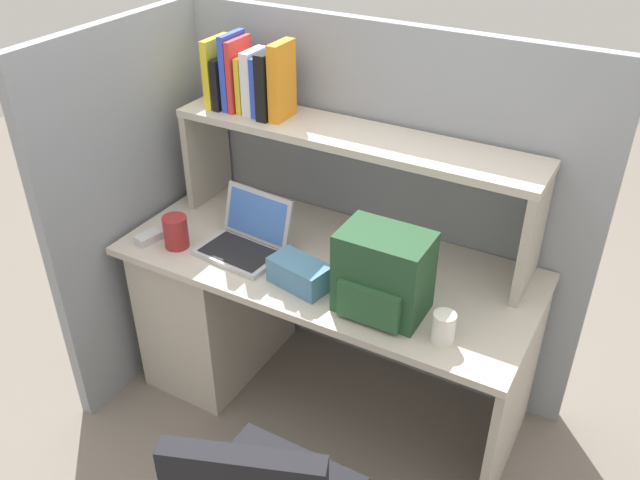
# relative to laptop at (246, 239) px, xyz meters

# --- Properties ---
(ground_plane) EXTENTS (8.00, 8.00, 0.00)m
(ground_plane) POSITION_rel_laptop_xyz_m (0.31, 0.09, -0.78)
(ground_plane) COLOR slate
(desk) EXTENTS (1.60, 0.70, 0.73)m
(desk) POSITION_rel_laptop_xyz_m (-0.08, 0.09, -0.38)
(desk) COLOR beige
(desk) RESTS_ON ground_plane
(cubicle_partition_rear) EXTENTS (1.84, 0.05, 1.55)m
(cubicle_partition_rear) POSITION_rel_laptop_xyz_m (0.31, 0.47, -0.01)
(cubicle_partition_rear) COLOR gray
(cubicle_partition_rear) RESTS_ON ground_plane
(cubicle_partition_left) EXTENTS (0.05, 1.06, 1.55)m
(cubicle_partition_left) POSITION_rel_laptop_xyz_m (-0.54, 0.04, -0.01)
(cubicle_partition_left) COLOR gray
(cubicle_partition_left) RESTS_ON ground_plane
(overhead_hutch) EXTENTS (1.44, 0.28, 0.45)m
(overhead_hutch) POSITION_rel_laptop_xyz_m (0.31, 0.29, 0.30)
(overhead_hutch) COLOR #B3A99C
(overhead_hutch) RESTS_ON desk
(reference_books_on_shelf) EXTENTS (0.34, 0.17, 0.30)m
(reference_books_on_shelf) POSITION_rel_laptop_xyz_m (-0.14, 0.28, 0.53)
(reference_books_on_shelf) COLOR yellow
(reference_books_on_shelf) RESTS_ON overhead_hutch
(laptop) EXTENTS (0.33, 0.28, 0.22)m
(laptop) POSITION_rel_laptop_xyz_m (0.00, 0.00, 0.00)
(laptop) COLOR #B7BABF
(laptop) RESTS_ON desk
(backpack) EXTENTS (0.30, 0.23, 0.30)m
(backpack) POSITION_rel_laptop_xyz_m (0.61, -0.08, 0.09)
(backpack) COLOR #264C2D
(backpack) RESTS_ON desk
(computer_mouse) EXTENTS (0.08, 0.11, 0.03)m
(computer_mouse) POSITION_rel_laptop_xyz_m (-0.38, -0.14, -0.03)
(computer_mouse) COLOR silver
(computer_mouse) RESTS_ON desk
(paper_cup) EXTENTS (0.08, 0.08, 0.10)m
(paper_cup) POSITION_rel_laptop_xyz_m (0.86, -0.13, 0.00)
(paper_cup) COLOR white
(paper_cup) RESTS_ON desk
(tissue_box) EXTENTS (0.24, 0.16, 0.10)m
(tissue_box) POSITION_rel_laptop_xyz_m (0.30, -0.10, -0.00)
(tissue_box) COLOR teal
(tissue_box) RESTS_ON desk
(snack_canister) EXTENTS (0.10, 0.10, 0.13)m
(snack_canister) POSITION_rel_laptop_xyz_m (-0.26, -0.11, 0.01)
(snack_canister) COLOR maroon
(snack_canister) RESTS_ON desk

